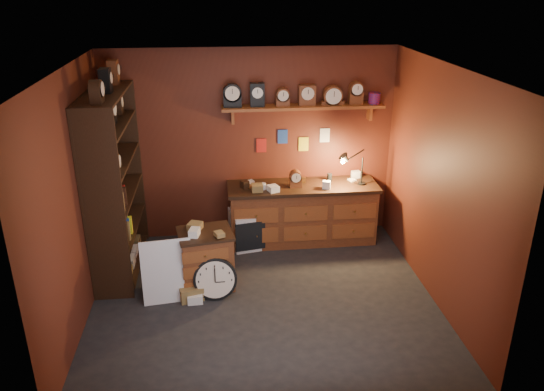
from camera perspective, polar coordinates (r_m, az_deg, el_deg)
The scene contains 11 objects.
floor at distance 6.42m, azimuth -0.90°, elevation -11.05°, with size 4.00×4.00×0.00m, color black.
room_shell at distance 5.76m, azimuth -0.66°, elevation 4.02°, with size 4.02×3.62×2.71m.
shelving_unit at distance 6.84m, azimuth -16.89°, elevation 1.90°, with size 0.47×1.60×2.58m.
workbench at distance 7.55m, azimuth 3.29°, elevation -1.55°, with size 2.10×0.66×1.36m.
low_cabinet at distance 6.51m, azimuth -7.09°, elevation -6.59°, with size 0.72×0.64×0.82m.
big_round_clock at distance 6.34m, azimuth -6.13°, elevation -8.92°, with size 0.51×0.17×0.52m.
white_panel at distance 6.52m, azimuth -10.97°, elevation -10.92°, with size 0.59×0.03×0.78m, color silver.
mini_fridge at distance 7.49m, azimuth -2.48°, elevation -3.57°, with size 0.58×0.59×0.51m.
floor_box_a at distance 6.45m, azimuth -8.72°, elevation -10.25°, with size 0.27×0.23×0.17m, color olive.
floor_box_b at distance 6.42m, azimuth -8.28°, elevation -10.70°, with size 0.18×0.21×0.11m, color white.
floor_box_c at distance 7.03m, azimuth -9.05°, elevation -7.34°, with size 0.22×0.18×0.17m, color olive.
Camera 1 is at (-0.48, -5.33, 3.54)m, focal length 35.00 mm.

